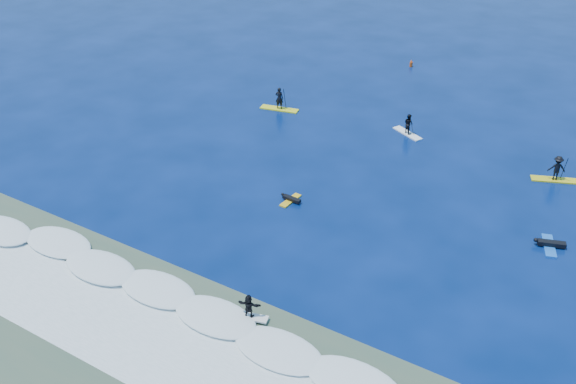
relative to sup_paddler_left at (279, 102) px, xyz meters
The scene contains 11 objects.
ground 17.49m from the sup_paddler_left, 54.34° to the right, with size 160.00×160.00×0.00m, color #031645.
shallow_water 29.99m from the sup_paddler_left, 70.14° to the right, with size 90.00×13.00×0.01m, color #3D5441.
breaking_wave 26.26m from the sup_paddler_left, 67.17° to the right, with size 40.00×6.00×0.30m, color white.
whitewater 29.05m from the sup_paddler_left, 69.47° to the right, with size 34.00×5.00×0.02m, color silver.
sup_paddler_left is the anchor object (origin of this frame).
sup_paddler_center 11.40m from the sup_paddler_left, ahead, with size 2.84×1.91×1.98m.
sup_paddler_right 22.99m from the sup_paddler_left, ahead, with size 3.20×1.90×2.20m.
prone_paddler_near 14.99m from the sup_paddler_left, 55.10° to the right, with size 1.51×1.92×0.40m.
prone_paddler_far 25.91m from the sup_paddler_left, 19.34° to the right, with size 1.85×2.43×0.49m.
wave_surfer 26.44m from the sup_paddler_left, 61.34° to the right, with size 2.06×1.06×1.44m.
marker_buoy 16.81m from the sup_paddler_left, 70.06° to the left, with size 0.31×0.31×0.75m.
Camera 1 is at (17.08, -29.10, 22.75)m, focal length 40.00 mm.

